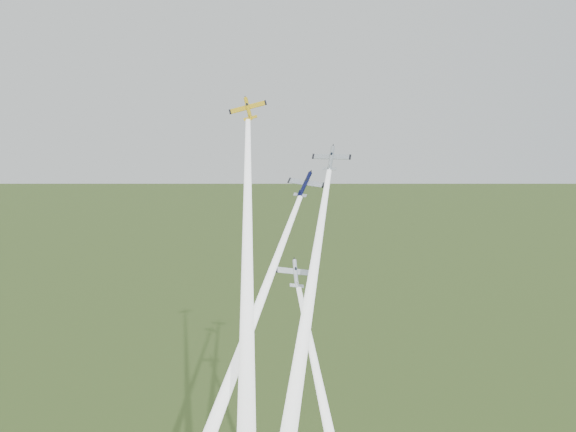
% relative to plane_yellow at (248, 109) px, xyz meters
% --- Properties ---
extents(plane_yellow, '(9.04, 6.58, 7.66)m').
position_rel_plane_yellow_xyz_m(plane_yellow, '(0.00, 0.00, 0.00)').
color(plane_yellow, yellow).
extents(smoke_trail_yellow, '(6.38, 48.11, 46.53)m').
position_rel_plane_yellow_xyz_m(smoke_trail_yellow, '(1.90, -25.28, -24.49)').
color(smoke_trail_yellow, white).
extents(plane_navy, '(9.85, 8.66, 6.77)m').
position_rel_plane_yellow_xyz_m(plane_navy, '(11.09, -1.18, -14.56)').
color(plane_navy, '#0C0F35').
extents(smoke_trail_navy, '(22.54, 47.76, 49.17)m').
position_rel_plane_yellow_xyz_m(smoke_trail_navy, '(0.58, -25.74, -40.37)').
color(smoke_trail_navy, white).
extents(plane_silver_right, '(8.61, 7.50, 6.13)m').
position_rel_plane_yellow_xyz_m(plane_silver_right, '(16.13, -0.43, -9.53)').
color(plane_silver_right, '#A5ADB3').
extents(smoke_trail_silver_right, '(10.38, 42.92, 41.77)m').
position_rel_plane_yellow_xyz_m(smoke_trail_silver_right, '(12.08, -22.95, -31.64)').
color(smoke_trail_silver_right, white).
extents(plane_silver_low, '(8.21, 8.20, 7.17)m').
position_rel_plane_yellow_xyz_m(plane_silver_low, '(9.49, -10.20, -30.21)').
color(plane_silver_low, silver).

